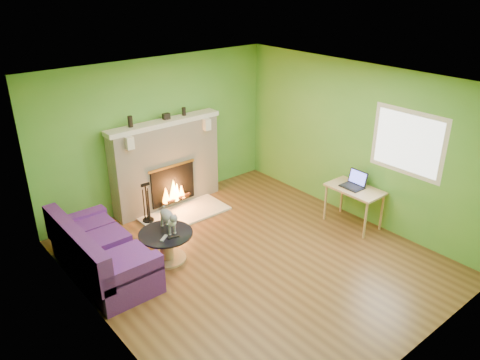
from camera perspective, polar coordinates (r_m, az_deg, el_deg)
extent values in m
plane|color=#563318|center=(6.98, 1.56, -9.61)|extent=(5.00, 5.00, 0.00)
plane|color=white|center=(5.94, 1.85, 11.70)|extent=(5.00, 5.00, 0.00)
plane|color=#4B9330|center=(8.26, -9.88, 5.64)|extent=(5.00, 0.00, 5.00)
plane|color=#4B9330|center=(4.99, 21.25, -8.91)|extent=(5.00, 0.00, 5.00)
plane|color=#4B9330|center=(5.30, -17.03, -6.22)|extent=(0.00, 5.00, 5.00)
plane|color=#4B9330|center=(7.92, 14.06, 4.44)|extent=(0.00, 5.00, 5.00)
plane|color=silver|center=(7.37, 19.76, 4.30)|extent=(0.00, 1.20, 1.20)
plane|color=white|center=(7.36, 19.73, 4.28)|extent=(0.00, 1.06, 1.06)
cube|color=beige|center=(8.31, -9.00, 1.76)|extent=(2.00, 0.35, 1.50)
cube|color=black|center=(8.28, -8.17, -0.61)|extent=(0.85, 0.03, 0.68)
cube|color=gold|center=(8.13, -8.30, 1.68)|extent=(0.91, 0.02, 0.04)
cylinder|color=black|center=(8.37, -7.93, -2.42)|extent=(0.55, 0.07, 0.07)
cube|color=beige|center=(8.02, -9.25, 6.92)|extent=(2.10, 0.28, 0.08)
cube|color=beige|center=(7.57, -13.31, 4.40)|extent=(0.12, 0.10, 0.20)
cube|color=beige|center=(8.30, -4.07, 6.76)|extent=(0.12, 0.10, 0.20)
cube|color=beige|center=(8.21, -6.75, -4.06)|extent=(1.50, 0.75, 0.03)
cube|color=beige|center=(8.02, -9.25, 6.92)|extent=(2.10, 0.28, 0.08)
cube|color=#471B67|center=(6.86, -16.15, -9.32)|extent=(0.83, 1.85, 0.42)
cube|color=#471B67|center=(6.57, -19.33, -7.66)|extent=(0.19, 1.85, 0.52)
cube|color=#471B67|center=(6.07, -13.10, -10.74)|extent=(0.83, 0.19, 0.21)
cube|color=#471B67|center=(7.40, -19.09, -4.70)|extent=(0.83, 0.19, 0.21)
cube|color=#471B67|center=(6.32, -14.03, -9.30)|extent=(0.66, 0.49, 0.11)
cube|color=#471B67|center=(6.81, -16.38, -6.97)|extent=(0.66, 0.49, 0.11)
cube|color=#471B67|center=(7.23, -18.10, -5.24)|extent=(0.66, 0.49, 0.11)
cylinder|color=tan|center=(7.06, -8.84, -9.38)|extent=(0.55, 0.55, 0.03)
cylinder|color=tan|center=(6.94, -8.94, -7.97)|extent=(0.20, 0.20, 0.38)
cylinder|color=black|center=(6.84, -9.06, -6.48)|extent=(0.78, 0.78, 0.02)
cube|color=tan|center=(7.79, 13.85, -1.09)|extent=(0.52, 0.90, 0.04)
cylinder|color=tan|center=(7.57, 15.03, -4.83)|extent=(0.04, 0.04, 0.63)
cylinder|color=tan|center=(7.89, 16.89, -3.80)|extent=(0.04, 0.04, 0.63)
cylinder|color=tan|center=(7.99, 10.38, -2.72)|extent=(0.04, 0.04, 0.63)
cylinder|color=tan|center=(8.30, 12.32, -1.84)|extent=(0.04, 0.04, 0.63)
cube|color=gray|center=(6.69, -9.26, -7.01)|extent=(0.16, 0.13, 0.02)
cube|color=black|center=(6.70, -8.11, -6.90)|extent=(0.16, 0.07, 0.02)
cylinder|color=black|center=(7.73, -13.24, 6.95)|extent=(0.08, 0.08, 0.18)
cylinder|color=black|center=(8.22, -6.86, 8.30)|extent=(0.07, 0.07, 0.14)
cube|color=black|center=(8.05, -8.98, 7.68)|extent=(0.12, 0.08, 0.10)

